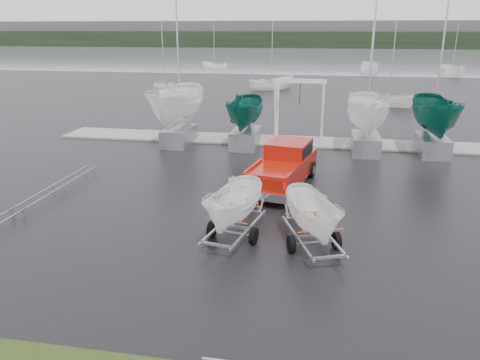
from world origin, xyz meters
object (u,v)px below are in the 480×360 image
pickup_truck (284,164)px  boat_hoist (300,102)px  trailer_parked (315,184)px  trailer_hitched (234,175)px

pickup_truck → boat_hoist: size_ratio=1.52×
pickup_truck → trailer_parked: (1.57, -6.69, 1.29)m
pickup_truck → trailer_parked: 6.99m
pickup_truck → trailer_hitched: (-1.20, -6.39, 1.36)m
pickup_truck → trailer_parked: bearing=-66.2°
pickup_truck → boat_hoist: boat_hoist is taller
trailer_hitched → trailer_parked: trailer_hitched is taller
trailer_hitched → boat_hoist: trailer_hitched is taller
trailer_hitched → boat_hoist: 15.42m
pickup_truck → trailer_parked: size_ratio=1.47×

